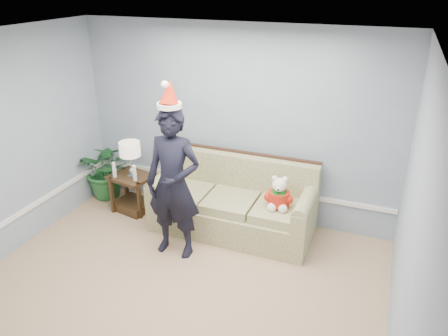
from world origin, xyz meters
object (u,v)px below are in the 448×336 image
houseplant (107,169)px  teddy_bear (279,196)px  sofa (234,205)px  side_table (133,196)px  man (173,184)px  table_lamp (130,151)px

houseplant → teddy_bear: teddy_bear is taller
sofa → houseplant: 2.18m
side_table → houseplant: bearing=158.2°
sofa → houseplant: sofa is taller
man → teddy_bear: 1.32m
side_table → houseplant: (-0.59, 0.24, 0.25)m
side_table → sofa: bearing=2.0°
houseplant → man: bearing=-29.7°
houseplant → teddy_bear: bearing=-6.7°
man → teddy_bear: (1.13, 0.63, -0.26)m
sofa → houseplant: size_ratio=2.33×
sofa → side_table: size_ratio=3.25×
side_table → man: size_ratio=0.35×
table_lamp → side_table: bearing=149.0°
sofa → man: (-0.49, -0.78, 0.59)m
table_lamp → man: size_ratio=0.28×
man → teddy_bear: size_ratio=4.30×
sofa → table_lamp: bearing=-176.9°
sofa → teddy_bear: 0.74m
sofa → man: size_ratio=1.14×
table_lamp → houseplant: size_ratio=0.57×
sofa → teddy_bear: size_ratio=4.89×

